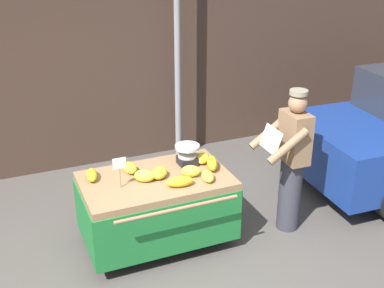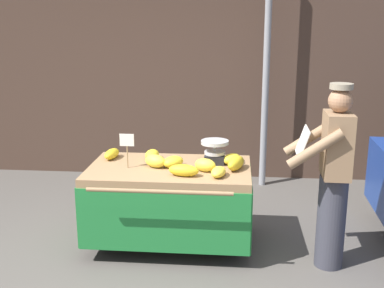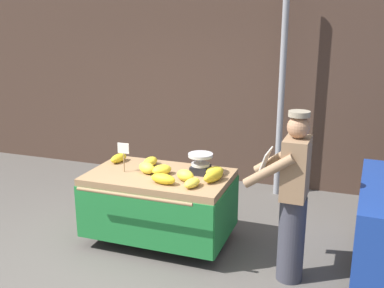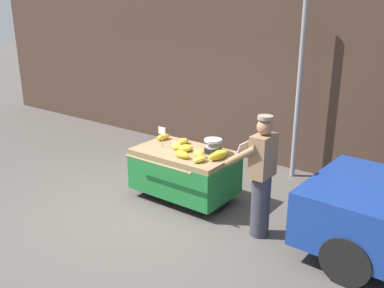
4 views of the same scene
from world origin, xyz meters
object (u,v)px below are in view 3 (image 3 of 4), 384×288
Objects in this scene: banana_bunch_7 at (119,158)px; banana_bunch_6 at (192,183)px; banana_bunch_8 at (151,162)px; weighing_scale at (201,164)px; banana_bunch_1 at (213,176)px; banana_bunch_2 at (185,175)px; street_pole at (282,87)px; banana_bunch_5 at (147,168)px; banana_bunch_0 at (162,170)px; banana_bunch_4 at (215,171)px; price_sign at (123,151)px; vendor_person at (292,197)px; banana_bunch_3 at (163,179)px; banana_cart at (159,193)px.

banana_bunch_6 is at bearing -23.77° from banana_bunch_7.
weighing_scale is at bearing -5.94° from banana_bunch_8.
banana_bunch_2 is (-0.29, -0.08, -0.00)m from banana_bunch_1.
street_pole is at bearing 76.48° from banana_bunch_6.
banana_bunch_1 is 1.32m from banana_bunch_7.
banana_bunch_8 is at bearing 106.36° from banana_bunch_5.
banana_bunch_2 is at bearing -107.80° from street_pole.
weighing_scale is 1.08m from banana_bunch_7.
banana_bunch_0 reaches higher than banana_bunch_4.
price_sign is 0.20× the size of vendor_person.
banana_bunch_2 reaches higher than banana_bunch_6.
banana_bunch_2 reaches higher than banana_bunch_3.
banana_cart is at bearing 169.17° from vendor_person.
banana_bunch_1 is (0.22, -0.20, -0.05)m from weighing_scale.
banana_bunch_5 reaches higher than banana_bunch_6.
banana_bunch_5 is (-0.79, 0.00, -0.00)m from banana_bunch_1.
weighing_scale is 1.29× the size of banana_bunch_4.
banana_bunch_5 is at bearing 8.08° from price_sign.
banana_bunch_2 is at bearing 171.37° from vendor_person.
banana_bunch_7 is at bearing 175.82° from banana_bunch_4.
banana_bunch_2 is 0.97× the size of banana_bunch_4.
banana_bunch_2 reaches higher than banana_bunch_7.
banana_bunch_4 is at bearing -6.58° from banana_bunch_8.
banana_cart is 1.57m from vendor_person.
banana_bunch_5 is at bearing 170.27° from banana_bunch_2.
vendor_person is at bearing -10.72° from banana_bunch_0.
banana_bunch_8 is 1.81m from vendor_person.
street_pole is 15.26× the size of banana_bunch_2.
street_pole reaches higher than banana_bunch_2.
banana_bunch_4 is at bearing 73.60° from banana_bunch_6.
banana_bunch_2 is 0.12× the size of vendor_person.
banana_bunch_2 is at bearing -19.16° from banana_bunch_7.
banana_bunch_3 is at bearing -63.69° from banana_bunch_0.
banana_cart is 6.09× the size of banana_bunch_7.
banana_bunch_1 is 0.79m from banana_bunch_5.
banana_cart is 7.47× the size of banana_bunch_4.
weighing_scale reaches higher than banana_bunch_1.
price_sign is 1.47× the size of banana_bunch_6.
banana_cart is 7.74× the size of banana_bunch_2.
banana_bunch_0 reaches higher than banana_bunch_7.
vendor_person reaches higher than weighing_scale.
weighing_scale reaches higher than banana_bunch_3.
banana_bunch_6 is at bearing -20.60° from banana_bunch_5.
banana_bunch_8 is at bearing 57.91° from price_sign.
street_pole is 13.81× the size of banana_bunch_6.
price_sign is at bearing -172.60° from banana_bunch_0.
banana_bunch_3 is at bearing -110.94° from street_pole.
banana_bunch_1 is 1.23× the size of banana_bunch_8.
street_pole is 12.01× the size of banana_bunch_7.
banana_bunch_8 is 0.14× the size of vendor_person.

